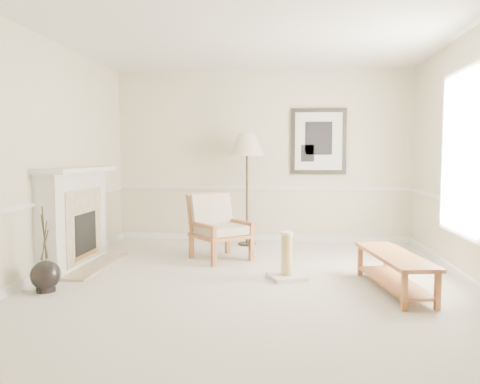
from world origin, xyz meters
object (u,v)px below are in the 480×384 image
object	(u,v)px
floor_vase	(46,276)
armchair	(217,224)
bench	(394,266)
floor_lamp	(247,148)
scratching_post	(287,264)

from	to	relation	value
floor_vase	armchair	distance (m)	2.44
armchair	bench	size ratio (longest dim) A/B	0.69
floor_lamp	scratching_post	world-z (taller)	floor_lamp
floor_lamp	bench	world-z (taller)	floor_lamp
armchair	scratching_post	xyz separation A→B (m)	(0.99, -1.03, -0.32)
armchair	bench	bearing A→B (deg)	-73.29
armchair	floor_lamp	distance (m)	1.53
armchair	scratching_post	world-z (taller)	armchair
armchair	floor_lamp	xyz separation A→B (m)	(0.34, 1.02, 1.09)
scratching_post	armchair	bearing A→B (deg)	133.94
floor_lamp	bench	bearing A→B (deg)	-53.22
armchair	floor_lamp	bearing A→B (deg)	31.48
floor_vase	armchair	world-z (taller)	floor_vase
floor_vase	floor_lamp	distance (m)	3.71
floor_lamp	floor_vase	bearing A→B (deg)	-124.26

